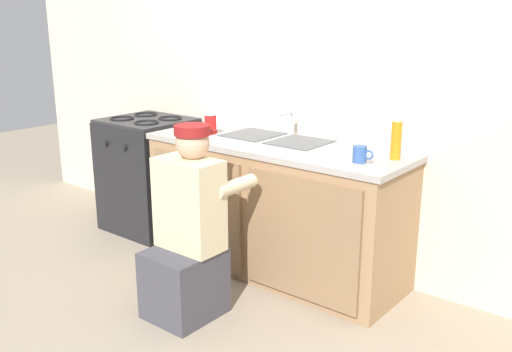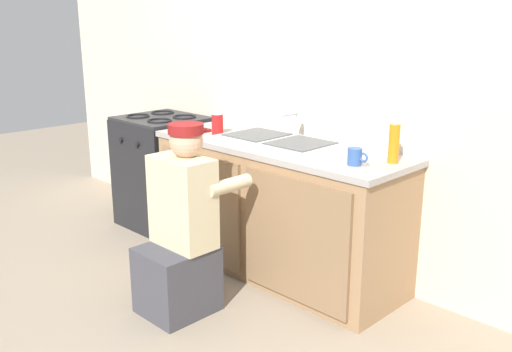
{
  "view_description": "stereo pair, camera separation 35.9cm",
  "coord_description": "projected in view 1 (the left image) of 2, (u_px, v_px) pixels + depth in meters",
  "views": [
    {
      "loc": [
        2.17,
        -2.59,
        1.68
      ],
      "look_at": [
        0.0,
        0.1,
        0.7
      ],
      "focal_mm": 40.0,
      "sensor_mm": 36.0,
      "label": 1
    },
    {
      "loc": [
        2.43,
        -2.35,
        1.68
      ],
      "look_at": [
        0.0,
        0.1,
        0.7
      ],
      "focal_mm": 40.0,
      "sensor_mm": 36.0,
      "label": 2
    }
  ],
  "objects": [
    {
      "name": "plumber_person",
      "position": [
        188.0,
        238.0,
        3.23
      ],
      "size": [
        0.42,
        0.61,
        1.1
      ],
      "color": "#3F3F47",
      "rests_on": "ground_plane"
    },
    {
      "name": "counter_cabinet",
      "position": [
        274.0,
        211.0,
        3.81
      ],
      "size": [
        1.78,
        0.62,
        0.84
      ],
      "color": "#997551",
      "rests_on": "ground_plane"
    },
    {
      "name": "soap_bottle_orange",
      "position": [
        396.0,
        140.0,
        3.26
      ],
      "size": [
        0.06,
        0.06,
        0.25
      ],
      "color": "orange",
      "rests_on": "countertop"
    },
    {
      "name": "back_wall",
      "position": [
        307.0,
        81.0,
        3.85
      ],
      "size": [
        6.0,
        0.1,
        2.5
      ],
      "primitive_type": "cube",
      "color": "beige",
      "rests_on": "ground_plane"
    },
    {
      "name": "coffee_mug",
      "position": [
        360.0,
        154.0,
        3.2
      ],
      "size": [
        0.13,
        0.08,
        0.09
      ],
      "color": "#335699",
      "rests_on": "countertop"
    },
    {
      "name": "soda_cup_red",
      "position": [
        211.0,
        124.0,
        3.93
      ],
      "size": [
        0.08,
        0.08,
        0.15
      ],
      "color": "red",
      "rests_on": "countertop"
    },
    {
      "name": "sink_double_basin",
      "position": [
        276.0,
        140.0,
        3.69
      ],
      "size": [
        0.8,
        0.44,
        0.19
      ],
      "color": "silver",
      "rests_on": "countertop"
    },
    {
      "name": "ground_plane",
      "position": [
        246.0,
        283.0,
        3.71
      ],
      "size": [
        12.0,
        12.0,
        0.0
      ],
      "primitive_type": "plane",
      "color": "gray"
    },
    {
      "name": "countertop",
      "position": [
        275.0,
        146.0,
        3.7
      ],
      "size": [
        1.82,
        0.62,
        0.04
      ],
      "primitive_type": "cube",
      "color": "#9E9993",
      "rests_on": "counter_cabinet"
    },
    {
      "name": "cell_phone",
      "position": [
        188.0,
        132.0,
        4.02
      ],
      "size": [
        0.07,
        0.14,
        0.01
      ],
      "color": "black",
      "rests_on": "countertop"
    },
    {
      "name": "stove_range",
      "position": [
        149.0,
        174.0,
        4.57
      ],
      "size": [
        0.64,
        0.62,
        0.91
      ],
      "color": "black",
      "rests_on": "ground_plane"
    }
  ]
}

